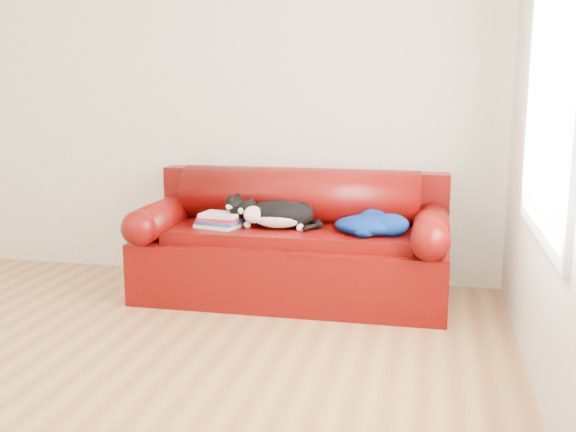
{
  "coord_description": "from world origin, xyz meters",
  "views": [
    {
      "loc": [
        1.74,
        -2.92,
        1.45
      ],
      "look_at": [
        0.81,
        1.35,
        0.6
      ],
      "focal_mm": 42.0,
      "sensor_mm": 36.0,
      "label": 1
    }
  ],
  "objects_px": {
    "book_stack": "(220,220)",
    "blanket": "(370,224)",
    "sofa_base": "(292,264)",
    "cat": "(279,215)"
  },
  "relations": [
    {
      "from": "book_stack",
      "to": "blanket",
      "type": "bearing_deg",
      "value": 1.05
    },
    {
      "from": "sofa_base",
      "to": "book_stack",
      "type": "relative_size",
      "value": 6.46
    },
    {
      "from": "book_stack",
      "to": "cat",
      "type": "xyz_separation_m",
      "value": [
        0.4,
        0.05,
        0.04
      ]
    },
    {
      "from": "cat",
      "to": "blanket",
      "type": "xyz_separation_m",
      "value": [
        0.63,
        -0.04,
        -0.03
      ]
    },
    {
      "from": "cat",
      "to": "sofa_base",
      "type": "bearing_deg",
      "value": 16.84
    },
    {
      "from": "sofa_base",
      "to": "blanket",
      "type": "relative_size",
      "value": 3.95
    },
    {
      "from": "blanket",
      "to": "book_stack",
      "type": "bearing_deg",
      "value": -178.95
    },
    {
      "from": "sofa_base",
      "to": "blanket",
      "type": "xyz_separation_m",
      "value": [
        0.54,
        -0.09,
        0.33
      ]
    },
    {
      "from": "book_stack",
      "to": "sofa_base",
      "type": "bearing_deg",
      "value": 12.83
    },
    {
      "from": "blanket",
      "to": "sofa_base",
      "type": "bearing_deg",
      "value": 170.37
    }
  ]
}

